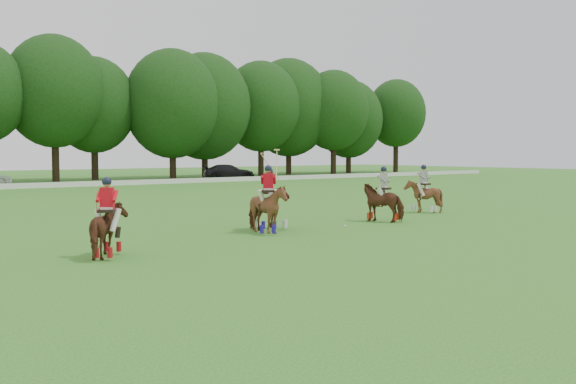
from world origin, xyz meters
TOP-DOWN VIEW (x-y plane):
  - ground at (0.00, 0.00)m, footprint 180.00×180.00m
  - boundary_rail at (0.00, 38.00)m, footprint 120.00×0.10m
  - car_right at (22.88, 42.50)m, footprint 5.83×4.07m
  - polo_red_a at (-6.79, 2.06)m, footprint 1.68×1.92m
  - polo_red_b at (0.51, 4.48)m, footprint 2.08×2.08m
  - polo_red_c at (-0.17, 3.62)m, footprint 2.08×2.11m
  - polo_stripe_a at (5.92, 3.82)m, footprint 1.59×2.08m
  - polo_stripe_b at (10.22, 5.33)m, footprint 1.45×1.59m
  - polo_ball at (3.22, 3.26)m, footprint 0.09×0.09m

SIDE VIEW (x-z plane):
  - ground at x=0.00m, z-range 0.00..0.00m
  - polo_ball at x=3.22m, z-range 0.00..0.09m
  - boundary_rail at x=0.00m, z-range 0.00..0.44m
  - car_right at x=22.88m, z-range 0.00..1.57m
  - polo_red_a at x=-6.79m, z-range -0.32..1.90m
  - polo_red_b at x=0.51m, z-range -0.60..2.25m
  - polo_stripe_b at x=10.22m, z-range -0.32..1.97m
  - polo_stripe_a at x=5.92m, z-range -0.32..1.98m
  - polo_red_c at x=-0.17m, z-range -0.60..2.38m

